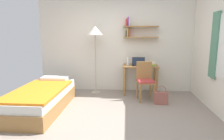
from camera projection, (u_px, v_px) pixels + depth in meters
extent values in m
plane|color=gray|center=(114.00, 120.00, 3.63)|extent=(5.28, 5.28, 0.00)
cube|color=silver|center=(119.00, 44.00, 5.38)|extent=(4.40, 0.05, 2.60)
cube|color=#9E703D|center=(141.00, 37.00, 5.17)|extent=(0.92, 0.22, 0.02)
cube|color=#333338|center=(126.00, 34.00, 5.22)|extent=(0.02, 0.13, 0.16)
cube|color=gold|center=(128.00, 32.00, 5.21)|extent=(0.03, 0.13, 0.23)
cube|color=#D13D38|center=(130.00, 33.00, 5.20)|extent=(0.03, 0.14, 0.20)
cube|color=#9E703D|center=(141.00, 26.00, 5.12)|extent=(0.92, 0.22, 0.02)
cube|color=#D13D38|center=(126.00, 22.00, 5.16)|extent=(0.03, 0.14, 0.18)
cube|color=purple|center=(128.00, 21.00, 5.15)|extent=(0.03, 0.15, 0.23)
cube|color=silver|center=(130.00, 23.00, 5.14)|extent=(0.03, 0.17, 0.18)
cube|color=#4C7F66|center=(214.00, 45.00, 3.88)|extent=(0.03, 0.28, 1.31)
cube|color=#9E703D|center=(42.00, 103.00, 4.09)|extent=(0.90, 1.99, 0.28)
cube|color=silver|center=(42.00, 93.00, 4.06)|extent=(0.86, 1.93, 0.16)
cube|color=orange|center=(39.00, 90.00, 3.92)|extent=(0.92, 1.63, 0.04)
cube|color=white|center=(55.00, 79.00, 4.79)|extent=(0.63, 0.28, 0.10)
cube|color=#9E703D|center=(140.00, 66.00, 5.12)|extent=(0.92, 0.55, 0.03)
cylinder|color=#9E703D|center=(124.00, 82.00, 4.99)|extent=(0.06, 0.06, 0.74)
cylinder|color=#9E703D|center=(157.00, 82.00, 4.93)|extent=(0.06, 0.06, 0.74)
cylinder|color=#9E703D|center=(125.00, 78.00, 5.44)|extent=(0.06, 0.06, 0.74)
cylinder|color=#9E703D|center=(154.00, 78.00, 5.38)|extent=(0.06, 0.06, 0.74)
cube|color=#9E703D|center=(146.00, 82.00, 4.62)|extent=(0.46, 0.47, 0.03)
cube|color=#B23838|center=(146.00, 81.00, 4.62)|extent=(0.42, 0.43, 0.04)
cube|color=#9E703D|center=(144.00, 70.00, 4.76)|extent=(0.38, 0.10, 0.43)
cylinder|color=#9E703D|center=(140.00, 94.00, 4.48)|extent=(0.04, 0.04, 0.44)
cylinder|color=#9E703D|center=(154.00, 94.00, 4.51)|extent=(0.04, 0.04, 0.44)
cylinder|color=#9E703D|center=(137.00, 90.00, 4.82)|extent=(0.04, 0.04, 0.44)
cylinder|color=#9E703D|center=(150.00, 90.00, 4.84)|extent=(0.04, 0.04, 0.44)
cylinder|color=#B2A893|center=(96.00, 92.00, 5.31)|extent=(0.24, 0.24, 0.02)
cylinder|color=#B2A893|center=(96.00, 64.00, 5.17)|extent=(0.03, 0.03, 1.53)
cone|color=silver|center=(95.00, 30.00, 5.01)|extent=(0.39, 0.39, 0.22)
cube|color=black|center=(139.00, 65.00, 5.08)|extent=(0.34, 0.23, 0.01)
cube|color=black|center=(138.00, 61.00, 5.13)|extent=(0.34, 0.10, 0.20)
cube|color=black|center=(139.00, 61.00, 5.12)|extent=(0.30, 0.09, 0.16)
cylinder|color=silver|center=(128.00, 62.00, 5.08)|extent=(0.07, 0.07, 0.20)
cube|color=#4CA856|center=(152.00, 65.00, 5.07)|extent=(0.16, 0.23, 0.03)
cube|color=gold|center=(152.00, 64.00, 5.06)|extent=(0.17, 0.20, 0.03)
cube|color=silver|center=(152.00, 63.00, 5.06)|extent=(0.16, 0.20, 0.03)
cube|color=#99564C|center=(161.00, 98.00, 4.42)|extent=(0.30, 0.12, 0.28)
torus|color=#99564C|center=(161.00, 90.00, 4.39)|extent=(0.21, 0.02, 0.21)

